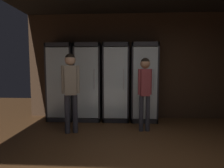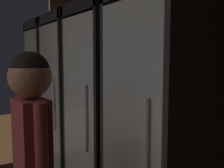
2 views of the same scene
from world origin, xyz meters
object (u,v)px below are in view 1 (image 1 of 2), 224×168
shopper_near (71,84)px  shopper_far (145,85)px  cooler_center (116,83)px  cooler_far_left (62,83)px  cooler_left (89,83)px  cooler_right (144,83)px

shopper_near → shopper_far: size_ratio=1.05×
cooler_center → shopper_near: (-0.90, -1.04, 0.05)m
cooler_far_left → cooler_left: size_ratio=1.00×
cooler_far_left → shopper_far: cooler_far_left is taller
cooler_right → shopper_near: (-1.61, -1.04, 0.06)m
cooler_left → cooler_center: 0.71m
cooler_far_left → shopper_near: (0.53, -1.04, 0.06)m
cooler_center → shopper_far: 1.05m
shopper_far → cooler_left: bearing=148.4°
cooler_left → shopper_far: bearing=-31.6°
cooler_center → shopper_far: bearing=-52.5°
cooler_far_left → cooler_left: 0.71m
shopper_far → cooler_far_left: bearing=158.0°
cooler_center → shopper_far: (0.64, -0.84, 0.03)m
cooler_left → cooler_center: same height
shopper_near → shopper_far: (1.54, 0.20, -0.03)m
cooler_far_left → shopper_near: size_ratio=1.20×
cooler_far_left → cooler_center: size_ratio=1.00×
shopper_near → cooler_left: bearing=79.9°
cooler_center → cooler_right: size_ratio=1.00×
cooler_center → shopper_near: bearing=-130.9°
cooler_far_left → shopper_near: bearing=-63.0°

